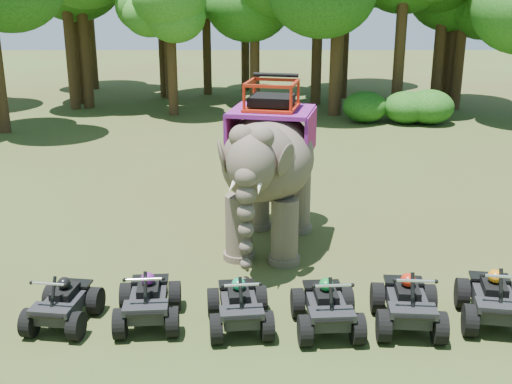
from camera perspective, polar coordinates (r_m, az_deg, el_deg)
ground at (r=15.36m, az=0.01°, el=-8.16°), size 110.00×110.00×0.00m
elephant at (r=16.85m, az=1.30°, el=2.50°), size 3.48×5.77×4.53m
atv_0 at (r=14.00m, az=-16.84°, el=-8.96°), size 1.42×1.81×1.23m
atv_1 at (r=13.64m, az=-9.60°, el=-8.94°), size 1.43×1.87×1.32m
atv_2 at (r=13.30m, az=-1.50°, el=-9.50°), size 1.44×1.85×1.28m
atv_3 at (r=13.29m, az=6.33°, el=-9.54°), size 1.40×1.85×1.32m
atv_4 at (r=13.66m, az=13.38°, el=-9.01°), size 1.49×1.95×1.37m
atv_5 at (r=14.32m, az=20.48°, el=-8.37°), size 1.66×2.07×1.38m
tree_0 at (r=36.42m, az=-0.11°, el=13.93°), size 5.77×5.77×8.25m
tree_1 at (r=34.54m, az=7.40°, el=14.68°), size 6.72×6.72×9.60m
tree_2 at (r=37.58m, az=16.19°, el=14.54°), size 6.84×6.84×9.77m
tree_25 at (r=37.41m, az=-16.32°, el=13.94°), size 6.32×6.32×9.03m
tree_26 at (r=34.59m, az=-7.54°, el=12.82°), size 5.16×5.16×7.36m
tree_27 at (r=39.13m, az=-15.81°, el=14.41°), size 6.58×6.58×9.39m
tree_28 at (r=44.43m, az=-14.63°, el=15.08°), size 6.80×6.80×9.71m
tree_29 at (r=38.38m, az=17.28°, el=13.31°), size 5.73×5.73×8.18m
tree_30 at (r=39.67m, az=-7.88°, el=14.56°), size 6.20×6.20×8.86m
tree_31 at (r=42.65m, az=-0.96°, el=14.41°), size 5.63×5.63×8.04m
tree_32 at (r=43.50m, az=7.33°, el=15.83°), size 7.20×7.20×10.29m
tree_33 at (r=41.15m, az=-4.42°, el=13.91°), size 5.31×5.31×7.59m
tree_34 at (r=40.04m, az=7.91°, el=13.68°), size 5.32×5.32×7.60m
tree_35 at (r=37.53m, az=-15.18°, el=14.62°), size 6.84×6.84×9.77m
tree_37 at (r=37.78m, az=17.82°, el=13.36°), size 5.88×5.88×8.40m
tree_38 at (r=37.61m, az=5.52°, el=15.14°), size 6.83×6.83×9.76m
tree_39 at (r=38.83m, az=17.07°, el=14.53°), size 6.82×6.82×9.74m
tree_40 at (r=35.16m, az=12.79°, el=14.15°), size 6.46×6.46×9.22m
tree_41 at (r=40.29m, az=-8.35°, el=14.75°), size 6.36×6.36×9.08m
tree_42 at (r=34.37m, az=7.27°, el=15.69°), size 7.58×7.58×10.82m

